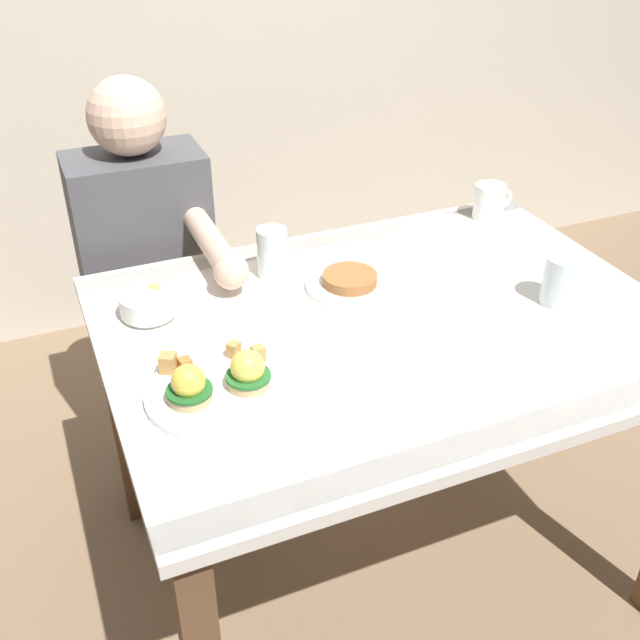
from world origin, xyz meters
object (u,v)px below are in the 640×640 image
object	(u,v)px
dining_table	(389,360)
fork	(307,339)
eggs_benedict_plate	(218,385)
coffee_mug	(490,200)
water_glass_far	(272,255)
diner_person	(151,267)
side_plate	(350,283)
water_glass_near	(560,282)
fruit_bowl	(148,304)

from	to	relation	value
dining_table	fork	size ratio (longest dim) A/B	8.73
eggs_benedict_plate	coffee_mug	bearing A→B (deg)	27.51
water_glass_far	diner_person	xyz separation A→B (m)	(-0.23, 0.32, -0.14)
dining_table	water_glass_far	size ratio (longest dim) A/B	10.11
water_glass_far	side_plate	xyz separation A→B (m)	(0.14, -0.12, -0.04)
dining_table	eggs_benedict_plate	size ratio (longest dim) A/B	4.44
side_plate	water_glass_far	bearing A→B (deg)	138.83
side_plate	diner_person	size ratio (longest dim) A/B	0.18
coffee_mug	side_plate	distance (m)	0.54
dining_table	diner_person	world-z (taller)	diner_person
eggs_benedict_plate	water_glass_far	bearing A→B (deg)	57.75
water_glass_near	diner_person	bearing A→B (deg)	138.48
dining_table	diner_person	distance (m)	0.72
water_glass_near	diner_person	size ratio (longest dim) A/B	0.10
fruit_bowl	coffee_mug	world-z (taller)	coffee_mug
dining_table	eggs_benedict_plate	xyz separation A→B (m)	(-0.41, -0.11, 0.13)
fork	water_glass_near	world-z (taller)	water_glass_near
fork	water_glass_far	size ratio (longest dim) A/B	1.16
coffee_mug	water_glass_near	world-z (taller)	water_glass_near
dining_table	fork	distance (m)	0.22
water_glass_far	coffee_mug	bearing A→B (deg)	6.59
coffee_mug	water_glass_far	distance (m)	0.65
dining_table	diner_person	xyz separation A→B (m)	(-0.40, 0.60, 0.02)
coffee_mug	diner_person	distance (m)	0.92
diner_person	water_glass_near	bearing A→B (deg)	-41.52
eggs_benedict_plate	coffee_mug	world-z (taller)	coffee_mug
fork	water_glass_far	xyz separation A→B (m)	(0.03, 0.28, 0.05)
eggs_benedict_plate	water_glass_near	world-z (taller)	water_glass_near
water_glass_near	dining_table	bearing A→B (deg)	168.14
eggs_benedict_plate	side_plate	bearing A→B (deg)	34.44
water_glass_far	side_plate	bearing A→B (deg)	-41.17
fork	water_glass_near	size ratio (longest dim) A/B	1.23
fork	water_glass_near	bearing A→B (deg)	-7.69
dining_table	eggs_benedict_plate	world-z (taller)	eggs_benedict_plate
eggs_benedict_plate	coffee_mug	xyz separation A→B (m)	(0.89, 0.46, 0.03)
water_glass_near	water_glass_far	distance (m)	0.64
water_glass_far	eggs_benedict_plate	bearing A→B (deg)	-122.25
fork	water_glass_far	distance (m)	0.29
side_plate	fork	bearing A→B (deg)	-136.58
fruit_bowl	water_glass_far	bearing A→B (deg)	12.26
coffee_mug	water_glass_far	world-z (taller)	water_glass_far
eggs_benedict_plate	diner_person	xyz separation A→B (m)	(0.01, 0.71, -0.11)
fork	side_plate	world-z (taller)	side_plate
dining_table	diner_person	size ratio (longest dim) A/B	1.05
eggs_benedict_plate	water_glass_near	bearing A→B (deg)	2.18
water_glass_near	side_plate	world-z (taller)	water_glass_near
dining_table	side_plate	bearing A→B (deg)	99.10
side_plate	water_glass_near	bearing A→B (deg)	-30.74
eggs_benedict_plate	fruit_bowl	size ratio (longest dim) A/B	2.25
eggs_benedict_plate	fork	world-z (taller)	eggs_benedict_plate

